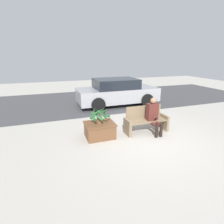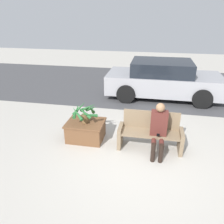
# 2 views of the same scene
# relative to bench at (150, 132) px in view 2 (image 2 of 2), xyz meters

# --- Properties ---
(ground_plane) EXTENTS (30.00, 30.00, 0.00)m
(ground_plane) POSITION_rel_bench_xyz_m (-0.28, -0.62, -0.41)
(ground_plane) COLOR #ADA89E
(road_surface) EXTENTS (20.00, 6.00, 0.01)m
(road_surface) POSITION_rel_bench_xyz_m (-0.28, 5.12, -0.40)
(road_surface) COLOR #424244
(road_surface) RESTS_ON ground_plane
(bench) EXTENTS (1.54, 0.51, 0.90)m
(bench) POSITION_rel_bench_xyz_m (0.00, 0.00, 0.00)
(bench) COLOR #7A664C
(bench) RESTS_ON ground_plane
(person_seated) EXTENTS (0.38, 0.64, 1.23)m
(person_seated) POSITION_rel_bench_xyz_m (0.18, -0.19, 0.25)
(person_seated) COLOR #51231E
(person_seated) RESTS_ON ground_plane
(planter_box) EXTENTS (0.96, 0.76, 0.50)m
(planter_box) POSITION_rel_bench_xyz_m (-1.66, 0.07, -0.14)
(planter_box) COLOR brown
(planter_box) RESTS_ON ground_plane
(potted_plant) EXTENTS (0.70, 0.69, 0.57)m
(potted_plant) POSITION_rel_bench_xyz_m (-1.66, 0.07, 0.37)
(potted_plant) COLOR brown
(potted_plant) RESTS_ON planter_box
(parked_car) EXTENTS (4.28, 1.98, 1.42)m
(parked_car) POSITION_rel_bench_xyz_m (0.34, 3.68, 0.30)
(parked_car) COLOR #99999E
(parked_car) RESTS_ON ground_plane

